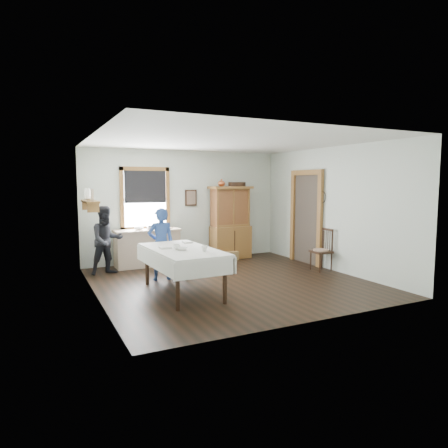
% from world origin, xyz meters
% --- Properties ---
extents(room, '(5.01, 5.01, 2.70)m').
position_xyz_m(room, '(0.00, 0.00, 1.35)').
color(room, black).
rests_on(room, ground).
extents(window, '(1.18, 0.07, 1.48)m').
position_xyz_m(window, '(-1.00, 2.46, 1.63)').
color(window, white).
rests_on(window, room).
extents(doorway, '(0.09, 1.14, 2.22)m').
position_xyz_m(doorway, '(2.46, 0.85, 1.16)').
color(doorway, '#41372E').
rests_on(doorway, room).
extents(wall_shelf, '(0.24, 1.00, 0.44)m').
position_xyz_m(wall_shelf, '(-2.37, 1.54, 1.57)').
color(wall_shelf, olive).
rests_on(wall_shelf, room).
extents(framed_picture, '(0.30, 0.04, 0.40)m').
position_xyz_m(framed_picture, '(0.15, 2.46, 1.55)').
color(framed_picture, black).
rests_on(framed_picture, room).
extents(rug_beater, '(0.01, 0.27, 0.27)m').
position_xyz_m(rug_beater, '(2.45, 0.30, 1.72)').
color(rug_beater, black).
rests_on(rug_beater, room).
extents(work_counter, '(1.50, 0.58, 0.86)m').
position_xyz_m(work_counter, '(-1.05, 2.18, 0.43)').
color(work_counter, tan).
rests_on(work_counter, room).
extents(china_hutch, '(1.09, 0.54, 1.83)m').
position_xyz_m(china_hutch, '(1.12, 2.20, 0.91)').
color(china_hutch, olive).
rests_on(china_hutch, room).
extents(dining_table, '(1.12, 2.02, 0.79)m').
position_xyz_m(dining_table, '(-1.12, -0.36, 0.39)').
color(dining_table, silver).
rests_on(dining_table, room).
extents(spindle_chair, '(0.44, 0.44, 0.93)m').
position_xyz_m(spindle_chair, '(2.25, 0.04, 0.46)').
color(spindle_chair, black).
rests_on(spindle_chair, room).
extents(pail, '(0.36, 0.36, 0.29)m').
position_xyz_m(pail, '(0.35, 2.02, 0.15)').
color(pail, gray).
rests_on(pail, room).
extents(wicker_basket, '(0.40, 0.30, 0.22)m').
position_xyz_m(wicker_basket, '(0.98, 1.96, 0.11)').
color(wicker_basket, olive).
rests_on(wicker_basket, room).
extents(woman_blue, '(0.51, 0.36, 1.32)m').
position_xyz_m(woman_blue, '(-1.16, 0.76, 0.66)').
color(woman_blue, navy).
rests_on(woman_blue, room).
extents(figure_dark, '(0.73, 0.62, 1.33)m').
position_xyz_m(figure_dark, '(-2.04, 1.73, 0.67)').
color(figure_dark, black).
rests_on(figure_dark, room).
extents(table_cup_a, '(0.12, 0.12, 0.09)m').
position_xyz_m(table_cup_a, '(-1.23, -0.38, 0.83)').
color(table_cup_a, white).
rests_on(table_cup_a, dining_table).
extents(table_cup_b, '(0.14, 0.14, 0.10)m').
position_xyz_m(table_cup_b, '(-0.88, -0.76, 0.84)').
color(table_cup_b, white).
rests_on(table_cup_b, dining_table).
extents(table_bowl, '(0.27, 0.27, 0.05)m').
position_xyz_m(table_bowl, '(-1.17, -0.49, 0.81)').
color(table_bowl, white).
rests_on(table_bowl, dining_table).
extents(counter_book, '(0.28, 0.28, 0.02)m').
position_xyz_m(counter_book, '(-0.67, 2.08, 0.87)').
color(counter_book, '#755F4E').
rests_on(counter_book, work_counter).
extents(counter_bowl, '(0.22, 0.22, 0.07)m').
position_xyz_m(counter_bowl, '(-1.25, 2.13, 0.89)').
color(counter_bowl, white).
rests_on(counter_bowl, work_counter).
extents(shelf_bowl, '(0.22, 0.22, 0.05)m').
position_xyz_m(shelf_bowl, '(-2.37, 1.55, 1.60)').
color(shelf_bowl, white).
rests_on(shelf_bowl, wall_shelf).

